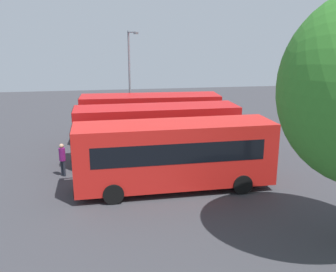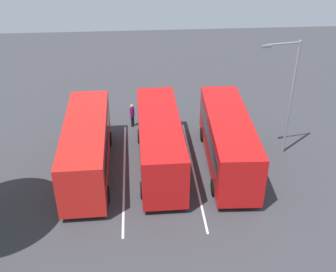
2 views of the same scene
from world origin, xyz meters
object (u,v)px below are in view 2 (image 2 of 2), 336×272
(bus_center_left, at_px, (160,141))
(street_lamp, at_px, (289,92))
(pedestrian, at_px, (132,114))
(bus_far_left, at_px, (228,139))
(bus_center_right, at_px, (87,146))

(bus_center_left, distance_m, street_lamp, 8.16)
(pedestrian, distance_m, street_lamp, 10.74)
(bus_far_left, bearing_deg, bus_center_left, 90.79)
(bus_far_left, relative_size, pedestrian, 5.37)
(bus_center_right, relative_size, pedestrian, 5.35)
(bus_far_left, relative_size, bus_center_right, 1.01)
(bus_far_left, xyz_separation_m, street_lamp, (1.00, -3.66, 2.49))
(bus_center_right, relative_size, street_lamp, 1.26)
(bus_center_left, xyz_separation_m, pedestrian, (5.09, 1.63, -0.73))
(bus_far_left, height_order, bus_center_left, same)
(pedestrian, bearing_deg, bus_far_left, -0.34)
(street_lamp, bearing_deg, bus_far_left, 4.97)
(pedestrian, bearing_deg, bus_center_left, -30.07)
(street_lamp, bearing_deg, bus_center_right, -5.00)
(bus_far_left, xyz_separation_m, bus_center_right, (-0.11, 8.29, 0.00))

